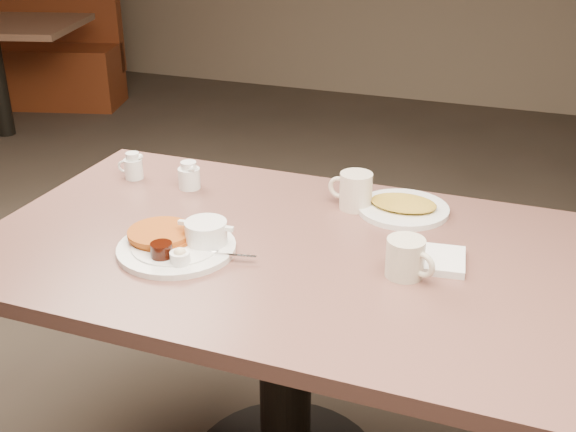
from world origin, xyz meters
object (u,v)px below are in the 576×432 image
(booth_back_left, at_px, (39,52))
(creamer_right, at_px, (189,176))
(coffee_mug_far, at_px, (355,191))
(diner_table, at_px, (285,304))
(main_plate, at_px, (180,241))
(creamer_left, at_px, (133,167))
(hash_plate, at_px, (403,207))
(coffee_mug_near, at_px, (406,257))

(booth_back_left, bearing_deg, creamer_right, -44.47)
(creamer_right, bearing_deg, coffee_mug_far, 4.04)
(creamer_right, xyz_separation_m, booth_back_left, (-2.66, 2.61, -0.38))
(diner_table, relative_size, main_plate, 4.23)
(main_plate, relative_size, creamer_left, 4.40)
(diner_table, relative_size, hash_plate, 6.05)
(creamer_left, relative_size, hash_plate, 0.33)
(coffee_mug_far, bearing_deg, booth_back_left, 140.66)
(hash_plate, distance_m, booth_back_left, 4.17)
(diner_table, height_order, booth_back_left, booth_back_left)
(hash_plate, bearing_deg, coffee_mug_far, -170.73)
(creamer_left, bearing_deg, main_plate, -45.54)
(coffee_mug_near, bearing_deg, creamer_left, 161.93)
(creamer_left, bearing_deg, hash_plate, 3.46)
(diner_table, distance_m, coffee_mug_far, 0.36)
(main_plate, distance_m, coffee_mug_near, 0.54)
(main_plate, bearing_deg, diner_table, 25.65)
(main_plate, height_order, creamer_left, creamer_left)
(coffee_mug_near, distance_m, booth_back_left, 4.44)
(coffee_mug_far, xyz_separation_m, booth_back_left, (-3.14, 2.58, -0.39))
(coffee_mug_far, height_order, creamer_right, coffee_mug_far)
(diner_table, xyz_separation_m, booth_back_left, (-3.04, 2.85, -0.17))
(coffee_mug_far, relative_size, hash_plate, 0.52)
(coffee_mug_far, bearing_deg, diner_table, -109.79)
(main_plate, relative_size, booth_back_left, 0.22)
(main_plate, relative_size, creamer_right, 4.11)
(creamer_right, bearing_deg, hash_plate, 5.16)
(coffee_mug_far, height_order, hash_plate, coffee_mug_far)
(coffee_mug_near, height_order, creamer_right, coffee_mug_near)
(coffee_mug_near, xyz_separation_m, coffee_mug_far, (-0.21, 0.31, 0.00))
(diner_table, xyz_separation_m, coffee_mug_far, (0.10, 0.27, 0.22))
(coffee_mug_far, height_order, booth_back_left, booth_back_left)
(diner_table, bearing_deg, coffee_mug_near, -7.99)
(hash_plate, bearing_deg, creamer_right, -174.84)
(coffee_mug_far, bearing_deg, creamer_left, -177.68)
(coffee_mug_far, relative_size, booth_back_left, 0.08)
(coffee_mug_near, height_order, coffee_mug_far, coffee_mug_far)
(coffee_mug_near, bearing_deg, creamer_right, 157.90)
(coffee_mug_far, distance_m, hash_plate, 0.14)
(creamer_left, xyz_separation_m, booth_back_left, (-2.47, 2.60, -0.38))
(booth_back_left, bearing_deg, main_plate, -46.40)
(main_plate, xyz_separation_m, coffee_mug_near, (0.53, 0.07, 0.02))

